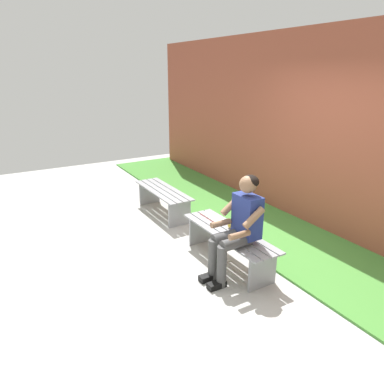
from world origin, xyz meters
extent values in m
cube|color=#B2B2AD|center=(0.95, 1.00, -0.02)|extent=(10.00, 7.00, 0.04)
cube|color=#478C38|center=(0.95, -1.36, 0.01)|extent=(9.00, 1.98, 0.03)
cube|color=#9E4C38|center=(0.50, -1.93, 1.47)|extent=(9.50, 0.24, 2.94)
cube|color=gray|center=(0.00, -0.17, 0.42)|extent=(1.53, 0.11, 0.02)
cube|color=gray|center=(0.00, -0.06, 0.42)|extent=(1.53, 0.11, 0.02)
cube|color=gray|center=(0.00, 0.06, 0.42)|extent=(1.53, 0.11, 0.02)
cube|color=gray|center=(0.00, 0.17, 0.42)|extent=(1.53, 0.11, 0.02)
cube|color=gray|center=(-0.64, -0.01, 0.21)|extent=(0.03, 0.39, 0.41)
cube|color=gray|center=(0.64, 0.01, 0.21)|extent=(0.03, 0.39, 0.41)
cube|color=gray|center=(1.89, -0.17, 0.42)|extent=(1.39, 0.11, 0.02)
cube|color=gray|center=(1.89, -0.06, 0.42)|extent=(1.39, 0.11, 0.02)
cube|color=gray|center=(1.89, 0.06, 0.42)|extent=(1.39, 0.11, 0.02)
cube|color=gray|center=(1.89, 0.17, 0.42)|extent=(1.39, 0.11, 0.02)
cube|color=gray|center=(1.32, -0.01, 0.21)|extent=(0.03, 0.39, 0.41)
cube|color=gray|center=(2.47, 0.01, 0.21)|extent=(0.03, 0.39, 0.41)
cube|color=navy|center=(-0.31, -0.02, 0.75)|extent=(0.34, 0.20, 0.50)
sphere|color=#936B4C|center=(-0.31, -0.01, 1.13)|extent=(0.20, 0.20, 0.20)
ellipsoid|color=black|center=(-0.31, -0.04, 1.16)|extent=(0.20, 0.19, 0.15)
cylinder|color=#4C4C4C|center=(-0.40, 0.18, 0.50)|extent=(0.13, 0.40, 0.13)
cylinder|color=#4C4C4C|center=(-0.22, 0.18, 0.50)|extent=(0.13, 0.40, 0.13)
cylinder|color=#4C4C4C|center=(-0.40, 0.38, 0.25)|extent=(0.11, 0.11, 0.50)
cube|color=black|center=(-0.40, 0.44, 0.04)|extent=(0.10, 0.22, 0.07)
cylinder|color=#4C4C4C|center=(-0.22, 0.38, 0.25)|extent=(0.11, 0.11, 0.50)
cube|color=black|center=(-0.22, 0.44, 0.04)|extent=(0.10, 0.22, 0.07)
cylinder|color=#936B4C|center=(-0.52, 0.06, 0.82)|extent=(0.08, 0.28, 0.23)
cylinder|color=#936B4C|center=(-0.48, 0.22, 0.64)|extent=(0.07, 0.26, 0.07)
cylinder|color=#936B4C|center=(-0.10, 0.06, 0.82)|extent=(0.08, 0.28, 0.23)
cylinder|color=#936B4C|center=(-0.13, 0.22, 0.64)|extent=(0.07, 0.26, 0.07)
sphere|color=gold|center=(0.07, -0.08, 0.48)|extent=(0.08, 0.08, 0.08)
cube|color=white|center=(0.36, -0.06, 0.45)|extent=(0.20, 0.15, 0.02)
cube|color=white|center=(0.57, -0.06, 0.45)|extent=(0.20, 0.15, 0.02)
cube|color=red|center=(0.46, -0.06, 0.44)|extent=(0.41, 0.16, 0.01)
camera|label=1|loc=(-3.24, 2.42, 2.34)|focal=33.24mm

